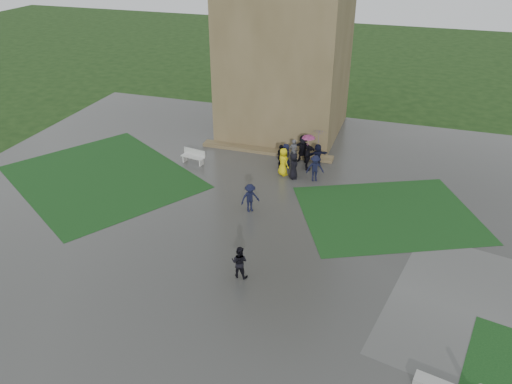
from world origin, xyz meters
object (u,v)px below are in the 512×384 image
(tower, at_px, (287,2))
(pedestrian_mid, at_px, (250,198))
(bench, at_px, (193,156))
(pedestrian_near, at_px, (239,262))

(tower, xyz_separation_m, pedestrian_mid, (1.39, -11.99, -8.18))
(bench, relative_size, pedestrian_mid, 1.02)
(tower, distance_m, bench, 11.98)
(bench, distance_m, pedestrian_mid, 7.06)
(pedestrian_mid, relative_size, pedestrian_near, 1.05)
(pedestrian_mid, bearing_deg, bench, 97.94)
(bench, relative_size, pedestrian_near, 1.06)
(bench, bearing_deg, pedestrian_near, -46.96)
(bench, xyz_separation_m, pedestrian_mid, (5.38, -4.56, 0.33))
(bench, bearing_deg, pedestrian_mid, -31.21)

